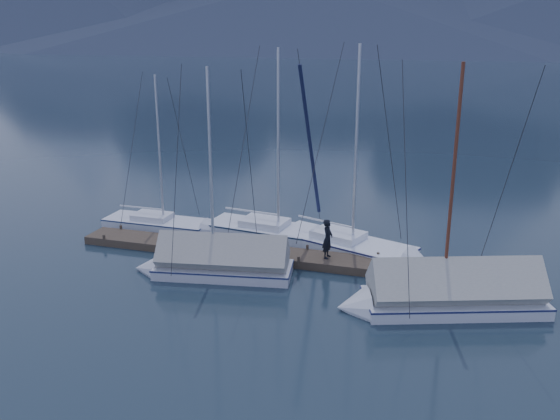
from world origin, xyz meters
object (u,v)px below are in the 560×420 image
Objects in this scene: sailboat_covered_near at (438,297)px; sailboat_open_left at (172,225)px; sailboat_open_right at (363,250)px; person at (328,239)px; sailboat_open_mid at (288,235)px; sailboat_covered_far at (211,264)px.

sailboat_open_left is at bearing 158.15° from sailboat_covered_near.
sailboat_open_right reaches higher than sailboat_open_left.
sailboat_open_left is 4.94× the size of person.
sailboat_open_mid is 3.78m from person.
sailboat_open_right is at bearing -15.12° from sailboat_open_mid.
sailboat_covered_far is at bearing 122.82° from person.
sailboat_open_mid is (5.82, 0.31, 0.02)m from sailboat_open_left.
sailboat_open_right is 1.04× the size of sailboat_covered_near.
person is at bearing -47.75° from sailboat_open_mid.
sailboat_covered_near is (12.81, -5.14, 0.32)m from sailboat_open_left.
sailboat_open_left is 8.67m from person.
sailboat_open_right is at bearing 36.58° from sailboat_covered_far.
sailboat_open_mid reaches higher than sailboat_covered_far.
sailboat_open_right is 1.09× the size of sailboat_covered_far.
sailboat_open_right is (3.64, -0.98, 0.00)m from sailboat_open_mid.
sailboat_open_right is (9.46, -0.68, 0.03)m from sailboat_open_left.
sailboat_covered_near is at bearing -116.80° from person.
sailboat_open_mid is at bearing 142.10° from sailboat_covered_near.
person is (2.45, -2.70, 0.99)m from sailboat_open_mid.
sailboat_open_left is at bearing -177.00° from sailboat_open_mid.
sailboat_open_mid is 5.77× the size of person.
sailboat_covered_far is (4.09, -4.66, 0.29)m from sailboat_open_left.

